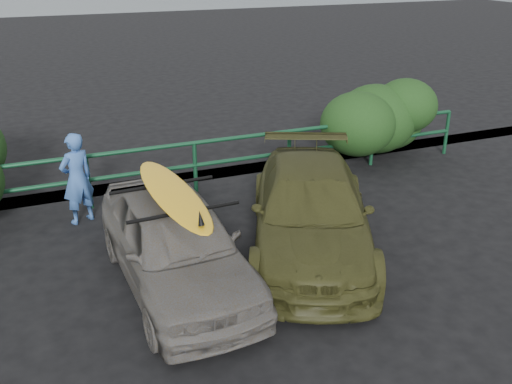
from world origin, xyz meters
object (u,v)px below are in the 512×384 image
olive_vehicle (310,211)px  man (77,179)px  guardrail (144,174)px  surfboard (173,193)px  sedan (176,243)px

olive_vehicle → man: (-3.23, 2.35, 0.16)m
guardrail → surfboard: surfboard is taller
olive_vehicle → surfboard: (-2.22, -0.26, 0.76)m
sedan → surfboard: (0.00, 0.00, 0.75)m
olive_vehicle → surfboard: surfboard is taller
olive_vehicle → sedan: bearing=-148.8°
sedan → man: 2.81m
olive_vehicle → man: 4.00m
olive_vehicle → surfboard: size_ratio=1.65×
olive_vehicle → surfboard: 2.36m
guardrail → sedan: sedan is taller
man → olive_vehicle: bearing=119.3°
guardrail → olive_vehicle: olive_vehicle is taller
surfboard → olive_vehicle: bearing=4.4°
guardrail → olive_vehicle: (2.01, -2.86, 0.12)m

